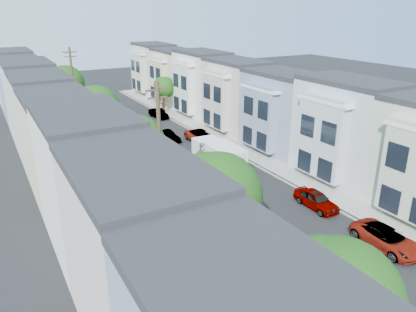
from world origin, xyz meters
TOP-DOWN VIEW (x-y plane):
  - ground at (0.00, 0.00)m, footprint 160.00×160.00m
  - road_slab at (0.00, 15.00)m, footprint 12.00×70.00m
  - curb_left at (-6.05, 15.00)m, footprint 0.30×70.00m
  - curb_right at (6.05, 15.00)m, footprint 0.30×70.00m
  - sidewalk_left at (-7.35, 15.00)m, footprint 2.60×70.00m
  - sidewalk_right at (7.35, 15.00)m, footprint 2.60×70.00m
  - centerline at (0.00, 15.00)m, footprint 0.12×70.00m
  - townhouse_row_left at (-11.15, 15.00)m, footprint 5.00×70.00m
  - townhouse_row_right at (11.15, 15.00)m, footprint 5.00×70.00m
  - tree_a at (-6.30, -13.70)m, footprint 4.70×4.70m
  - tree_b at (-6.30, -5.35)m, footprint 4.70×4.70m
  - tree_c at (-6.30, 7.10)m, footprint 4.65×4.65m
  - tree_d at (-6.30, 18.24)m, footprint 4.70×4.70m
  - tree_e at (-6.30, 32.96)m, footprint 4.70×4.70m
  - tree_far_r at (6.89, 31.42)m, footprint 2.97×2.97m
  - utility_pole_near at (-6.30, 2.00)m, footprint 1.60×0.26m
  - utility_pole_far at (-6.30, 28.00)m, footprint 1.60×0.26m
  - fedex_truck at (1.94, 8.11)m, footprint 2.36×6.13m
  - lead_sedan at (1.63, 18.99)m, footprint 1.91×3.95m
  - parked_left_b at (-4.90, -6.31)m, footprint 2.26×5.19m
  - parked_left_c at (-4.90, 0.75)m, footprint 2.89×5.47m
  - parked_left_d at (-4.90, 11.86)m, footprint 1.88×4.14m
  - parked_right_a at (4.90, -7.82)m, footprint 2.31×4.74m
  - parked_right_b at (4.90, -1.49)m, footprint 1.65×4.15m
  - parked_right_c at (4.90, 16.75)m, footprint 2.40×5.03m
  - parked_right_d at (4.90, 29.24)m, footprint 1.56×3.85m

SIDE VIEW (x-z plane):
  - ground at x=0.00m, z-range 0.00..0.00m
  - centerline at x=0.00m, z-range -0.01..0.01m
  - townhouse_row_left at x=-11.15m, z-range -4.25..4.25m
  - townhouse_row_right at x=11.15m, z-range -4.25..4.25m
  - road_slab at x=0.00m, z-range 0.00..0.02m
  - curb_left at x=-6.05m, z-range 0.00..0.15m
  - curb_right at x=6.05m, z-range 0.00..0.15m
  - sidewalk_left at x=-7.35m, z-range 0.00..0.15m
  - sidewalk_right at x=7.35m, z-range 0.00..0.15m
  - parked_right_d at x=4.90m, z-range 0.00..1.26m
  - lead_sedan at x=1.63m, z-range 0.00..1.26m
  - parked_right_a at x=4.90m, z-range 0.00..1.30m
  - parked_left_d at x=-4.90m, z-range 0.00..1.30m
  - parked_right_b at x=4.90m, z-range 0.00..1.34m
  - parked_right_c at x=4.90m, z-range 0.00..1.38m
  - parked_left_c at x=-4.90m, z-range 0.00..1.47m
  - parked_left_b at x=-4.90m, z-range 0.00..1.54m
  - fedex_truck at x=1.94m, z-range 0.17..3.11m
  - tree_far_r at x=6.89m, z-range 1.09..6.34m
  - tree_c at x=-6.30m, z-range 1.07..7.88m
  - tree_a at x=-6.30m, z-range 1.13..8.13m
  - tree_d at x=-6.30m, z-range 1.27..8.55m
  - utility_pole_near at x=-6.30m, z-range 0.15..10.15m
  - utility_pole_far at x=-6.30m, z-range 0.15..10.15m
  - tree_e at x=-6.30m, z-range 1.40..8.93m
  - tree_b at x=-6.30m, z-range 1.44..9.05m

